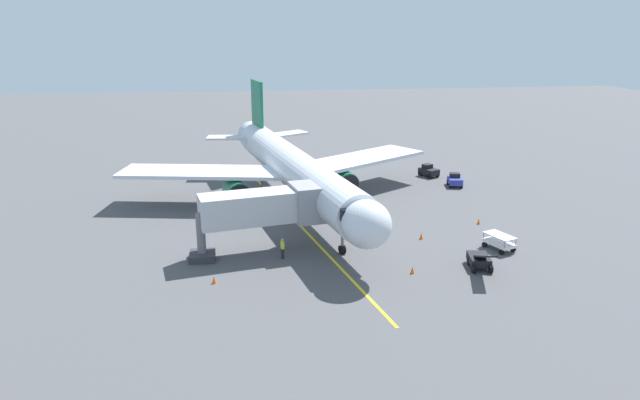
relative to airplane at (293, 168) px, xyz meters
The scene contains 13 objects.
ground_plane 4.17m from the airplane, 42.97° to the right, with size 220.00×220.00×0.00m, color #4C4C4F.
apron_lead_in_line 7.44m from the airplane, 90.51° to the left, with size 0.24×40.00×0.01m, color yellow.
airplane is the anchor object (origin of this frame).
jet_bridge 12.50m from the airplane, 76.10° to the left, with size 11.51×4.92×5.40m.
ground_crew_marshaller 14.44m from the airplane, 81.20° to the left, with size 0.30×0.43×1.71m.
tug_near_nose 20.21m from the airplane, 165.33° to the right, with size 1.95×2.55×1.50m.
belt_loader_portside 22.17m from the airplane, 125.38° to the left, with size 1.97×4.71×2.32m.
baggage_cart_starboard_side 21.66m from the airplane, 137.82° to the left, with size 2.29×2.93×1.27m.
tug_rear_apron 20.47m from the airplane, 151.04° to the right, with size 2.40×2.73×1.50m.
safety_cone_nose_left 19.88m from the airplane, 112.02° to the left, with size 0.32×0.32×0.55m, color #F2590F.
safety_cone_nose_right 19.69m from the airplane, 67.45° to the left, with size 0.32×0.32×0.55m, color #F2590F.
safety_cone_wing_port 18.95m from the airplane, 154.19° to the left, with size 0.32×0.32×0.55m, color #F2590F.
safety_cone_wing_starboard 15.57m from the airplane, 132.34° to the left, with size 0.32×0.32×0.55m, color #F2590F.
Camera 1 is at (4.06, 57.09, 17.84)m, focal length 32.04 mm.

